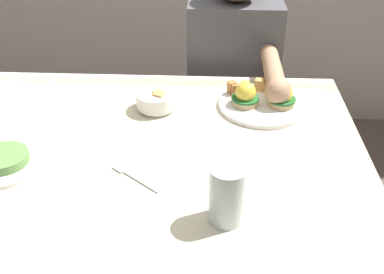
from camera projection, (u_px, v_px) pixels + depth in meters
The scene contains 7 objects.
dining_table at pixel (143, 180), 1.29m from camera, with size 1.20×0.90×0.74m.
eggs_benedict_plate at pixel (262, 100), 1.41m from camera, with size 0.27×0.27×0.09m.
fruit_bowl at pixel (156, 101), 1.40m from camera, with size 0.12×0.12×0.06m.
fork at pixel (133, 176), 1.13m from camera, with size 0.13×0.11×0.00m.
water_glass_near at pixel (227, 198), 0.98m from camera, with size 0.08×0.08×0.14m.
side_plate at pixel (4, 161), 1.16m from camera, with size 0.20×0.20×0.04m.
diner_person at pixel (233, 81), 1.78m from camera, with size 0.34×0.54×1.14m.
Camera 1 is at (0.19, -1.01, 1.44)m, focal length 43.38 mm.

